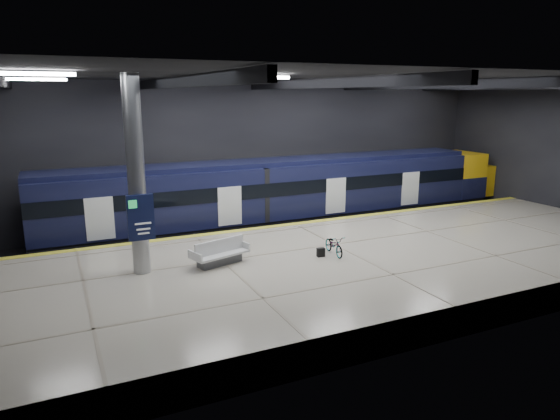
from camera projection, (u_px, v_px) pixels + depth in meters
ground at (322, 262)px, 22.28m from camera, size 30.00×30.00×0.00m
room_shell at (325, 133)px, 20.99m from camera, size 30.10×16.10×8.05m
platform at (354, 267)px, 19.95m from camera, size 30.00×11.00×1.10m
safety_strip at (295, 224)px, 24.46m from camera, size 30.00×0.40×0.01m
rails at (272, 230)px, 27.12m from camera, size 30.00×1.52×0.16m
train at (304, 192)px, 27.45m from camera, size 29.40×2.84×3.79m
bench at (220, 255)px, 18.60m from camera, size 2.35×1.47×0.96m
bicycle at (334, 245)px, 19.70m from camera, size 0.68×1.56×0.80m
pannier_bag at (321, 252)px, 19.50m from camera, size 0.31×0.20×0.35m
info_column at (137, 179)px, 17.08m from camera, size 0.90×0.78×6.90m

